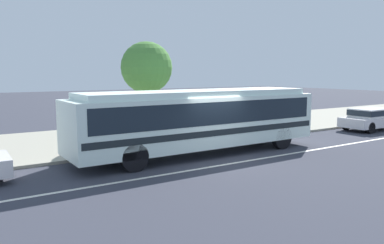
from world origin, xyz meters
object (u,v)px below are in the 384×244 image
bus_stop_sign (238,107)px  street_tree_near_stop (146,68)px  pedestrian_standing_by_tree (252,114)px  pedestrian_waiting_near_sign (131,125)px  transit_bus (200,117)px  pedestrian_walking_along_curb (204,117)px  sedan_far_ahead (372,118)px

bus_stop_sign → street_tree_near_stop: 4.98m
pedestrian_standing_by_tree → street_tree_near_stop: bearing=166.0°
pedestrian_standing_by_tree → pedestrian_waiting_near_sign: bearing=-177.4°
transit_bus → bus_stop_sign: transit_bus is taller
transit_bus → pedestrian_walking_along_curb: 4.10m
bus_stop_sign → transit_bus: bearing=-152.9°
pedestrian_walking_along_curb → street_tree_near_stop: 3.91m
pedestrian_walking_along_curb → pedestrian_standing_by_tree: 2.89m
transit_bus → street_tree_near_stop: (-0.42, 4.06, 2.06)m
street_tree_near_stop → pedestrian_standing_by_tree: bearing=-14.0°
transit_bus → pedestrian_standing_by_tree: 5.93m
pedestrian_walking_along_curb → sedan_far_ahead: bearing=-18.1°
transit_bus → bus_stop_sign: 4.04m
sedan_far_ahead → pedestrian_waiting_near_sign: pedestrian_waiting_near_sign is taller
transit_bus → pedestrian_standing_by_tree: bearing=26.5°
transit_bus → pedestrian_walking_along_curb: size_ratio=6.44×
pedestrian_waiting_near_sign → pedestrian_standing_by_tree: pedestrian_standing_by_tree is taller
pedestrian_walking_along_curb → bus_stop_sign: bearing=-51.5°
pedestrian_standing_by_tree → bus_stop_sign: bearing=-154.8°
transit_bus → pedestrian_walking_along_curb: transit_bus is taller
transit_bus → pedestrian_walking_along_curb: (2.47, 3.25, -0.45)m
transit_bus → pedestrian_walking_along_curb: bearing=52.7°
sedan_far_ahead → street_tree_near_stop: (-12.84, 4.07, 2.89)m
bus_stop_sign → pedestrian_standing_by_tree: bearing=25.2°
pedestrian_waiting_near_sign → street_tree_near_stop: size_ratio=0.35×
pedestrian_standing_by_tree → street_tree_near_stop: street_tree_near_stop is taller
pedestrian_waiting_near_sign → street_tree_near_stop: 3.49m
sedan_far_ahead → street_tree_near_stop: 13.78m
pedestrian_standing_by_tree → bus_stop_sign: size_ratio=0.71×
transit_bus → sedan_far_ahead: transit_bus is taller
pedestrian_waiting_near_sign → pedestrian_walking_along_curb: (4.56, 0.95, 0.00)m
sedan_far_ahead → street_tree_near_stop: size_ratio=0.90×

